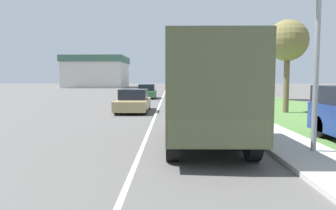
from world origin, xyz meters
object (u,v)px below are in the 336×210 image
at_px(military_truck, 205,90).
at_px(car_second_ahead, 147,92).
at_px(car_third_ahead, 181,89).
at_px(car_nearest_ahead, 133,101).
at_px(lamp_post, 310,5).

distance_m(military_truck, car_second_ahead, 23.76).
relative_size(military_truck, car_third_ahead, 1.43).
bearing_deg(car_nearest_ahead, military_truck, -71.74).
distance_m(military_truck, lamp_post, 3.71).
height_order(military_truck, car_third_ahead, military_truck).
distance_m(car_second_ahead, lamp_post, 25.76).
distance_m(car_nearest_ahead, car_third_ahead, 22.02).
relative_size(car_nearest_ahead, car_third_ahead, 1.05).
bearing_deg(lamp_post, car_third_ahead, 94.08).
bearing_deg(military_truck, car_nearest_ahead, 108.26).
relative_size(car_second_ahead, car_third_ahead, 0.93).
height_order(car_nearest_ahead, car_third_ahead, car_third_ahead).
height_order(military_truck, car_nearest_ahead, military_truck).
bearing_deg(car_nearest_ahead, car_second_ahead, 90.55).
height_order(military_truck, lamp_post, lamp_post).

